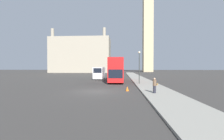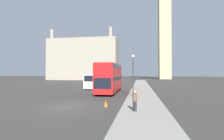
{
  "view_description": "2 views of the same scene",
  "coord_description": "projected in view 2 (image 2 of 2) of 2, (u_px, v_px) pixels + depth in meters",
  "views": [
    {
      "loc": [
        2.85,
        -16.77,
        2.72
      ],
      "look_at": [
        0.99,
        12.51,
        2.22
      ],
      "focal_mm": 24.0,
      "sensor_mm": 36.0,
      "label": 1
    },
    {
      "loc": [
        6.55,
        -14.82,
        3.0
      ],
      "look_at": [
        0.99,
        19.88,
        3.64
      ],
      "focal_mm": 28.0,
      "sensor_mm": 36.0,
      "label": 2
    }
  ],
  "objects": [
    {
      "name": "clock_tower",
      "position": [
        164.0,
        7.0,
        89.08
      ],
      "size": [
        6.24,
        6.41,
        71.69
      ],
      "color": "tan",
      "rests_on": "ground_plane"
    },
    {
      "name": "traffic_cone",
      "position": [
        106.0,
        104.0,
        15.57
      ],
      "size": [
        0.36,
        0.36,
        0.55
      ],
      "color": "orange",
      "rests_on": "ground_plane"
    },
    {
      "name": "sidewalk_strip",
      "position": [
        144.0,
        108.0,
        14.53
      ],
      "size": [
        3.68,
        120.0,
        0.15
      ],
      "color": "gray",
      "rests_on": "ground_plane"
    },
    {
      "name": "red_double_decker_bus",
      "position": [
        110.0,
        77.0,
        27.15
      ],
      "size": [
        2.6,
        10.87,
        4.36
      ],
      "color": "red",
      "rests_on": "ground_plane"
    },
    {
      "name": "building_block_distant",
      "position": [
        84.0,
        60.0,
        81.06
      ],
      "size": [
        31.21,
        12.96,
        22.51
      ],
      "color": "#9E937F",
      "rests_on": "ground_plane"
    },
    {
      "name": "ground_plane",
      "position": [
        66.0,
        107.0,
        15.61
      ],
      "size": [
        300.0,
        300.0,
        0.0
      ],
      "primitive_type": "plane",
      "color": "#383533"
    },
    {
      "name": "white_van",
      "position": [
        93.0,
        81.0,
        32.92
      ],
      "size": [
        2.1,
        5.33,
        2.78
      ],
      "color": "white",
      "rests_on": "ground_plane"
    },
    {
      "name": "pedestrian",
      "position": [
        135.0,
        101.0,
        13.08
      ],
      "size": [
        0.5,
        0.34,
        1.53
      ],
      "color": "#23232D",
      "rests_on": "sidewalk_strip"
    },
    {
      "name": "street_lamp",
      "position": [
        133.0,
        68.0,
        22.04
      ],
      "size": [
        0.36,
        0.36,
        5.17
      ],
      "color": "#2D332D",
      "rests_on": "sidewalk_strip"
    }
  ]
}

